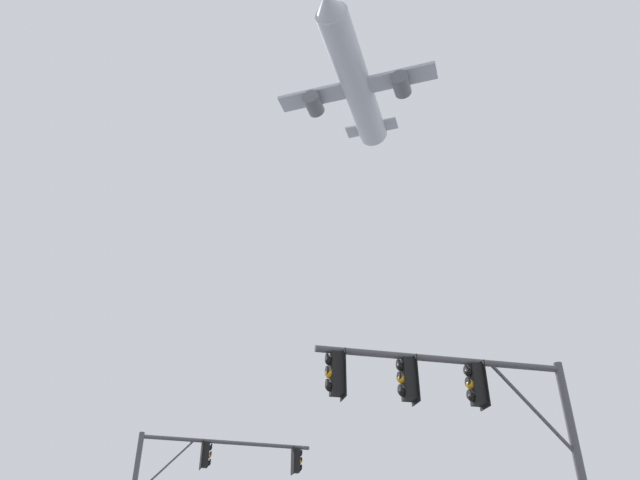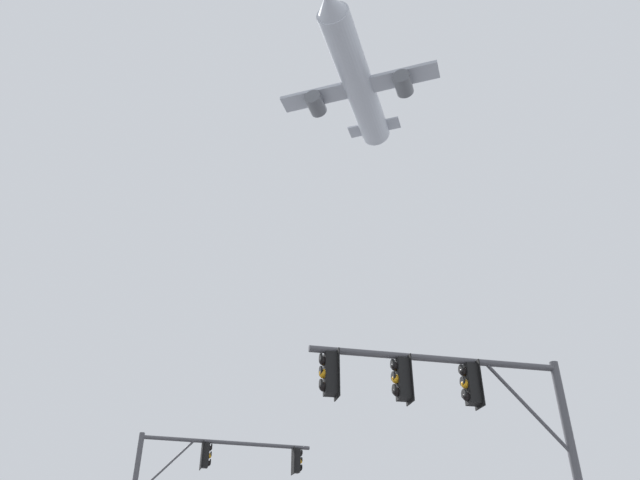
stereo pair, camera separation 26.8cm
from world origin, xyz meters
name	(u,v)px [view 1 (the left image)]	position (x,y,z in m)	size (l,w,h in m)	color
signal_pole_near	(473,414)	(3.92, 8.73, 4.59)	(5.95, 0.87, 5.92)	#4C4C51
signal_pole_far	(198,480)	(-2.49, 20.39, 4.92)	(6.60, 1.44, 6.51)	#4C4C51
airplane	(355,82)	(7.65, 36.69, 43.70)	(14.89, 19.28, 5.49)	#B7BCC6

